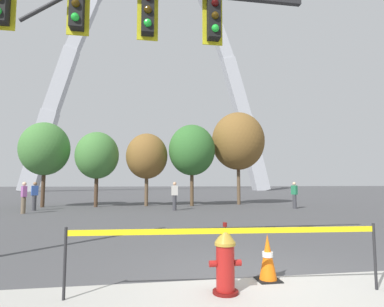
{
  "coord_description": "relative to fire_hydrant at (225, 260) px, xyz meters",
  "views": [
    {
      "loc": [
        -1.79,
        -4.99,
        1.56
      ],
      "look_at": [
        -0.18,
        5.0,
        2.5
      ],
      "focal_mm": 29.21,
      "sensor_mm": 36.0,
      "label": 1
    }
  ],
  "objects": [
    {
      "name": "ground_plane",
      "position": [
        0.61,
        0.58,
        -0.47
      ],
      "size": [
        240.0,
        240.0,
        0.0
      ],
      "primitive_type": "plane",
      "color": "#474749"
    },
    {
      "name": "fire_hydrant",
      "position": [
        0.0,
        0.0,
        0.0
      ],
      "size": [
        0.46,
        0.48,
        0.99
      ],
      "color": "#5E0F0D",
      "rests_on": "ground"
    },
    {
      "name": "caution_tape_barrier",
      "position": [
        0.01,
        -0.05,
        0.17
      ],
      "size": [
        4.43,
        0.34,
        0.96
      ],
      "color": "#232326",
      "rests_on": "ground"
    },
    {
      "name": "traffic_cone_by_hydrant",
      "position": [
        0.82,
        0.45,
        -0.11
      ],
      "size": [
        0.36,
        0.36,
        0.73
      ],
      "color": "black",
      "rests_on": "ground"
    },
    {
      "name": "traffic_signal_gantry",
      "position": [
        -2.93,
        1.81,
        3.94
      ],
      "size": [
        7.82,
        0.44,
        6.0
      ],
      "color": "#232326",
      "rests_on": "ground"
    },
    {
      "name": "monument_arch",
      "position": [
        0.61,
        54.52,
        21.57
      ],
      "size": [
        45.91,
        2.74,
        51.01
      ],
      "color": "#B2B5BC",
      "rests_on": "ground"
    },
    {
      "name": "tree_far_left",
      "position": [
        -7.38,
        16.83,
        3.25
      ],
      "size": [
        3.1,
        3.1,
        5.43
      ],
      "color": "#473323",
      "rests_on": "ground"
    },
    {
      "name": "tree_left_mid",
      "position": [
        -4.06,
        16.49,
        2.84
      ],
      "size": [
        2.77,
        2.77,
        4.84
      ],
      "color": "#473323",
      "rests_on": "ground"
    },
    {
      "name": "tree_center_left",
      "position": [
        -0.86,
        16.72,
        2.85
      ],
      "size": [
        2.77,
        2.77,
        4.86
      ],
      "color": "brown",
      "rests_on": "ground"
    },
    {
      "name": "tree_center_right",
      "position": [
        2.16,
        16.38,
        3.28
      ],
      "size": [
        3.13,
        3.13,
        5.48
      ],
      "color": "brown",
      "rests_on": "ground"
    },
    {
      "name": "tree_right_mid",
      "position": [
        5.68,
        17.22,
        4.08
      ],
      "size": [
        3.79,
        3.79,
        6.64
      ],
      "color": "brown",
      "rests_on": "ground"
    },
    {
      "name": "pedestrian_walking_left",
      "position": [
        7.9,
        13.25,
        0.35
      ],
      "size": [
        0.33,
        0.39,
        1.59
      ],
      "color": "#38383D",
      "rests_on": "ground"
    },
    {
      "name": "pedestrian_standing_center",
      "position": [
        -7.09,
        14.36,
        0.35
      ],
      "size": [
        0.39,
        0.33,
        1.59
      ],
      "color": "#38383D",
      "rests_on": "ground"
    },
    {
      "name": "pedestrian_walking_right",
      "position": [
        -7.04,
        12.59,
        0.35
      ],
      "size": [
        0.36,
        0.39,
        1.59
      ],
      "color": "brown",
      "rests_on": "ground"
    },
    {
      "name": "pedestrian_near_trees",
      "position": [
        0.66,
        13.22,
        0.35
      ],
      "size": [
        0.35,
        0.22,
        1.59
      ],
      "color": "#38383D",
      "rests_on": "ground"
    }
  ]
}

